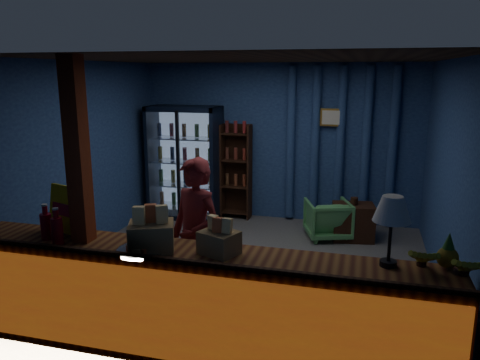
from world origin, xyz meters
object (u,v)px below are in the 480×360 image
object	(u,v)px
green_chair	(328,219)
table_lamp	(392,212)
shopkeeper	(196,238)
pastry_tray	(142,249)

from	to	relation	value
green_chair	table_lamp	world-z (taller)	table_lamp
green_chair	shopkeeper	bearing A→B (deg)	47.77
shopkeeper	green_chair	world-z (taller)	shopkeeper
pastry_tray	table_lamp	size ratio (longest dim) A/B	0.76
table_lamp	pastry_tray	bearing A→B (deg)	-173.53
shopkeeper	green_chair	xyz separation A→B (m)	(1.12, 2.65, -0.53)
green_chair	table_lamp	size ratio (longest dim) A/B	1.12
pastry_tray	table_lamp	distance (m)	2.08
shopkeeper	green_chair	distance (m)	2.92
shopkeeper	table_lamp	distance (m)	1.98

